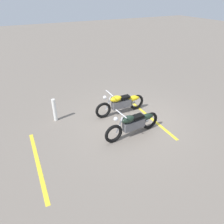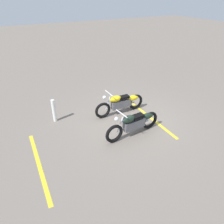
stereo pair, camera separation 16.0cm
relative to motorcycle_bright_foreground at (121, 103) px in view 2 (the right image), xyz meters
The scene contains 6 objects.
ground_plane 0.90m from the motorcycle_bright_foreground, 94.53° to the left, with size 60.00×60.00×0.00m, color slate.
motorcycle_bright_foreground is the anchor object (origin of this frame).
motorcycle_dark_foreground 1.58m from the motorcycle_bright_foreground, 76.54° to the left, with size 2.23×0.62×1.04m.
bollard_post 2.69m from the motorcycle_bright_foreground, 14.61° to the right, with size 0.14×0.14×0.92m, color white.
parking_stripe_near 1.34m from the motorcycle_bright_foreground, 132.27° to the left, with size 3.20×0.12×0.01m, color yellow.
parking_stripe_mid 4.01m from the motorcycle_bright_foreground, 22.06° to the left, with size 3.20×0.12×0.01m, color yellow.
Camera 2 is at (4.07, 5.86, 4.49)m, focal length 34.09 mm.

